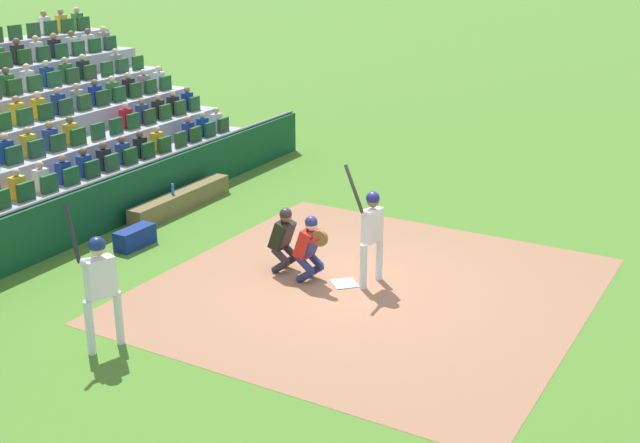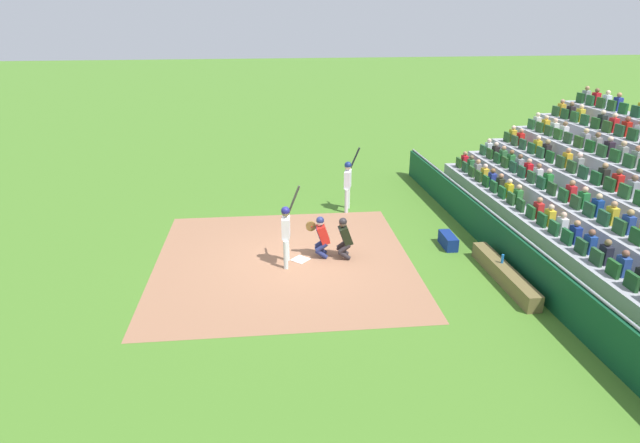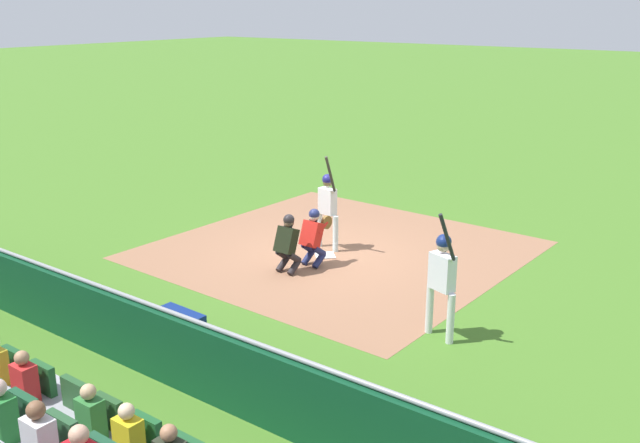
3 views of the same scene
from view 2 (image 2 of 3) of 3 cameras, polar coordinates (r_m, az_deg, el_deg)
ground_plane at (r=15.55m, az=-2.15°, el=-4.23°), size 160.00×160.00×0.00m
infield_dirt_patch at (r=15.52m, az=-4.00°, el=-4.32°), size 7.90×7.74×0.01m
home_plate_marker at (r=15.55m, az=-2.16°, el=-4.18°), size 0.62×0.62×0.02m
batter_at_plate at (r=14.85m, az=-3.73°, el=-0.80°), size 0.67×0.60×2.32m
catcher_crouching at (r=15.47m, az=0.12°, el=-1.41°), size 0.49×0.72×1.31m
home_plate_umpire at (r=15.41m, az=2.68°, el=-1.60°), size 0.47×0.46×1.30m
dugout_wall at (r=16.88m, az=18.27°, el=-1.08°), size 16.45×0.24×1.21m
dugout_bench at (r=15.09m, az=19.54°, el=-5.47°), size 3.37×0.40×0.44m
water_bottle_on_bench at (r=15.16m, az=19.37°, el=-3.88°), size 0.07×0.07×0.25m
equipment_duffel_bag at (r=16.82m, az=13.87°, el=-2.05°), size 0.95×0.39×0.41m
on_deck_batter at (r=19.13m, az=3.08°, el=4.57°), size 0.64×0.65×2.36m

